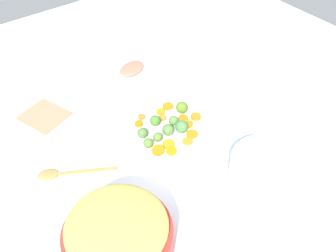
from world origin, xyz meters
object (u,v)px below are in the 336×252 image
object	(u,v)px
serving_bowl_carrots	(168,140)
casserole_dish	(268,175)
wooden_spoon	(60,174)
ham_plate	(129,74)
metal_pot	(119,243)

from	to	relation	value
serving_bowl_carrots	casserole_dish	size ratio (longest dim) A/B	1.11
wooden_spoon	casserole_dish	xyz separation A→B (m)	(0.43, 0.48, 0.05)
ham_plate	wooden_spoon	bearing A→B (deg)	-56.03
serving_bowl_carrots	wooden_spoon	distance (m)	0.36
wooden_spoon	ham_plate	bearing A→B (deg)	123.97
serving_bowl_carrots	ham_plate	distance (m)	0.47
casserole_dish	ham_plate	world-z (taller)	casserole_dish
metal_pot	casserole_dish	world-z (taller)	casserole_dish
metal_pot	ham_plate	size ratio (longest dim) A/B	1.39
serving_bowl_carrots	metal_pot	distance (m)	0.40
serving_bowl_carrots	ham_plate	size ratio (longest dim) A/B	1.29
metal_pot	casserole_dish	xyz separation A→B (m)	(0.08, 0.47, 0.00)
metal_pot	wooden_spoon	size ratio (longest dim) A/B	1.19
metal_pot	ham_plate	xyz separation A→B (m)	(-0.67, 0.46, -0.05)
wooden_spoon	casserole_dish	bearing A→B (deg)	48.18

